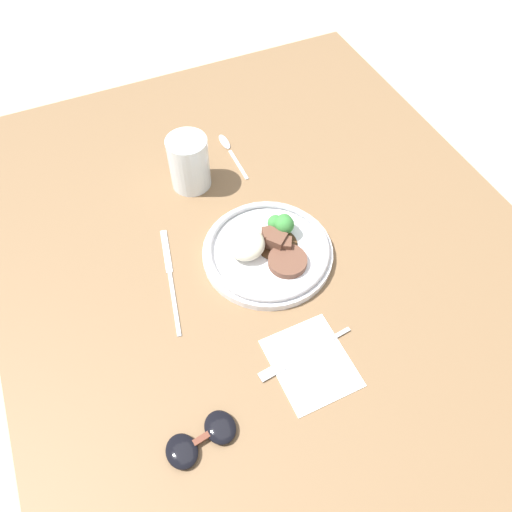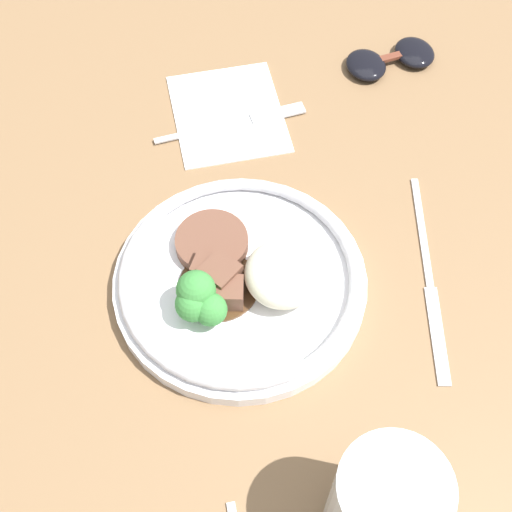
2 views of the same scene
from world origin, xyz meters
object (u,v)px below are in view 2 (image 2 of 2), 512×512
Objects in this scene: juice_glass at (383,509)px; fork at (247,120)px; knife at (429,282)px; sunglasses at (390,59)px; plate at (240,279)px.

fork is at bearing -177.61° from juice_glass.
sunglasses is (-0.30, 0.05, 0.01)m from knife.
plate is at bearing -87.67° from knife.
juice_glass is at bearing -93.73° from fork.
plate is 1.05× the size of knife.
plate is 0.36m from sunglasses.
sunglasses is at bearing 161.70° from juice_glass.
plate is 0.25m from juice_glass.
juice_glass reaches higher than sunglasses.
sunglasses is at bearing -178.26° from knife.
knife is at bearing 150.49° from juice_glass.
knife is (0.24, 0.13, -0.00)m from fork.
juice_glass is 0.53m from sunglasses.
plate is 2.12× the size of juice_glass.
juice_glass is 0.24m from knife.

